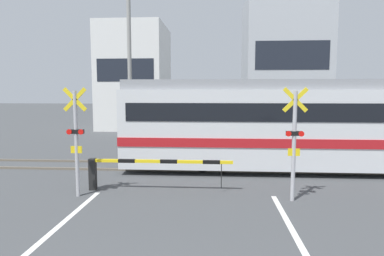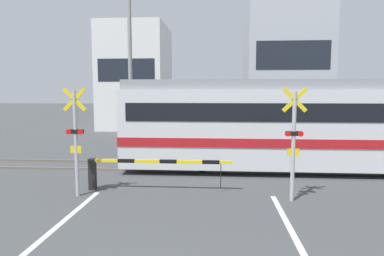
{
  "view_description": "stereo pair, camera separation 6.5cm",
  "coord_description": "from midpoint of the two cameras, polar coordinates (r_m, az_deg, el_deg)",
  "views": [
    {
      "loc": [
        0.9,
        -2.69,
        3.01
      ],
      "look_at": [
        0.0,
        10.4,
        1.6
      ],
      "focal_mm": 32.0,
      "sensor_mm": 36.0,
      "label": 1
    },
    {
      "loc": [
        0.96,
        -2.68,
        3.01
      ],
      "look_at": [
        0.0,
        10.4,
        1.6
      ],
      "focal_mm": 32.0,
      "sensor_mm": 36.0,
      "label": 2
    }
  ],
  "objects": [
    {
      "name": "crossing_barrier_far",
      "position": [
        16.25,
        6.44,
        -1.97
      ],
      "size": [
        4.37,
        0.2,
        0.97
      ],
      "color": "black",
      "rests_on": "ground_plane"
    },
    {
      "name": "building_right_of_street",
      "position": [
        28.63,
        15.16,
        9.99
      ],
      "size": [
        6.14,
        6.46,
        10.07
      ],
      "color": "#B2B7BC",
      "rests_on": "ground_plane"
    },
    {
      "name": "rail_track_far",
      "position": [
        14.35,
        0.41,
        -5.81
      ],
      "size": [
        50.0,
        0.1,
        0.08
      ],
      "color": "#6B6051",
      "rests_on": "ground_plane"
    },
    {
      "name": "crossing_barrier_near",
      "position": [
        10.57,
        -9.67,
        -6.42
      ],
      "size": [
        4.37,
        0.2,
        0.97
      ],
      "color": "black",
      "rests_on": "ground_plane"
    },
    {
      "name": "commuter_train",
      "position": [
        14.05,
        22.45,
        0.86
      ],
      "size": [
        15.83,
        3.04,
        3.43
      ],
      "color": "silver",
      "rests_on": "ground_plane"
    },
    {
      "name": "crossing_signal_left",
      "position": [
        10.24,
        -18.63,
        -1.42
      ],
      "size": [
        0.68,
        0.15,
        3.12
      ],
      "color": "#B2B2B7",
      "rests_on": "ground_plane"
    },
    {
      "name": "building_left_of_street",
      "position": [
        28.85,
        -9.17,
        8.31
      ],
      "size": [
        5.03,
        6.46,
        8.28
      ],
      "color": "white",
      "rests_on": "ground_plane"
    },
    {
      "name": "pedestrian",
      "position": [
        18.77,
        1.26,
        0.13
      ],
      "size": [
        0.38,
        0.24,
        1.8
      ],
      "color": "#23232D",
      "rests_on": "ground_plane"
    },
    {
      "name": "utility_pole_streetside",
      "position": [
        19.2,
        -10.15,
        9.47
      ],
      "size": [
        0.22,
        0.22,
        8.32
      ],
      "color": "gray",
      "rests_on": "ground_plane"
    },
    {
      "name": "crossing_signal_right",
      "position": [
        9.67,
        16.76,
        -1.79
      ],
      "size": [
        0.68,
        0.15,
        3.12
      ],
      "color": "#B2B2B7",
      "rests_on": "ground_plane"
    },
    {
      "name": "rail_track_near",
      "position": [
        12.95,
        -0.02,
        -7.12
      ],
      "size": [
        50.0,
        0.1,
        0.08
      ],
      "color": "#6B6051",
      "rests_on": "ground_plane"
    }
  ]
}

